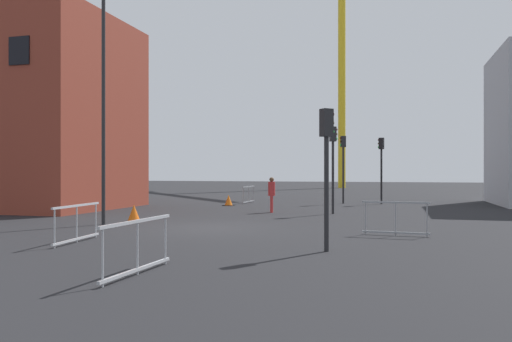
{
  "coord_description": "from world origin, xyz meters",
  "views": [
    {
      "loc": [
        6.43,
        -16.95,
        2.04
      ],
      "look_at": [
        0.0,
        6.55,
        2.04
      ],
      "focal_mm": 35.45,
      "sensor_mm": 36.0,
      "label": 1
    }
  ],
  "objects_px": {
    "traffic_light_island": "(343,158)",
    "pedestrian_walking": "(272,192)",
    "construction_crane": "(345,34)",
    "streetlamp_tall": "(102,87)",
    "traffic_cone_striped": "(229,201)",
    "traffic_cone_on_verge": "(134,214)",
    "traffic_light_verge": "(333,156)",
    "traffic_light_median": "(327,155)",
    "traffic_light_crosswalk": "(381,160)"
  },
  "relations": [
    {
      "from": "traffic_light_median",
      "to": "traffic_light_island",
      "type": "height_order",
      "value": "traffic_light_island"
    },
    {
      "from": "construction_crane",
      "to": "traffic_cone_on_verge",
      "type": "xyz_separation_m",
      "value": [
        -4.34,
        -43.26,
        -18.29
      ]
    },
    {
      "from": "traffic_light_median",
      "to": "traffic_light_crosswalk",
      "type": "height_order",
      "value": "traffic_light_crosswalk"
    },
    {
      "from": "pedestrian_walking",
      "to": "traffic_cone_striped",
      "type": "distance_m",
      "value": 5.51
    },
    {
      "from": "streetlamp_tall",
      "to": "traffic_light_median",
      "type": "bearing_deg",
      "value": -25.09
    },
    {
      "from": "traffic_light_median",
      "to": "traffic_light_verge",
      "type": "bearing_deg",
      "value": 95.8
    },
    {
      "from": "traffic_light_verge",
      "to": "pedestrian_walking",
      "type": "relative_size",
      "value": 2.4
    },
    {
      "from": "traffic_light_island",
      "to": "pedestrian_walking",
      "type": "xyz_separation_m",
      "value": [
        -2.73,
        -7.88,
        -1.83
      ]
    },
    {
      "from": "construction_crane",
      "to": "traffic_light_crosswalk",
      "type": "xyz_separation_m",
      "value": [
        4.98,
        -29.31,
        -15.87
      ]
    },
    {
      "from": "pedestrian_walking",
      "to": "traffic_cone_striped",
      "type": "xyz_separation_m",
      "value": [
        -3.6,
        4.11,
        -0.71
      ]
    },
    {
      "from": "construction_crane",
      "to": "streetlamp_tall",
      "type": "relative_size",
      "value": 3.07
    },
    {
      "from": "traffic_light_median",
      "to": "streetlamp_tall",
      "type": "bearing_deg",
      "value": 154.91
    },
    {
      "from": "traffic_light_median",
      "to": "traffic_light_crosswalk",
      "type": "relative_size",
      "value": 0.88
    },
    {
      "from": "traffic_light_crosswalk",
      "to": "traffic_light_verge",
      "type": "bearing_deg",
      "value": -104.15
    },
    {
      "from": "traffic_light_crosswalk",
      "to": "traffic_cone_on_verge",
      "type": "height_order",
      "value": "traffic_light_crosswalk"
    },
    {
      "from": "construction_crane",
      "to": "traffic_cone_striped",
      "type": "relative_size",
      "value": 44.7
    },
    {
      "from": "construction_crane",
      "to": "traffic_cone_striped",
      "type": "xyz_separation_m",
      "value": [
        -3.67,
        -33.24,
        -18.32
      ]
    },
    {
      "from": "traffic_light_verge",
      "to": "traffic_cone_on_verge",
      "type": "bearing_deg",
      "value": -141.15
    },
    {
      "from": "pedestrian_walking",
      "to": "traffic_cone_striped",
      "type": "height_order",
      "value": "pedestrian_walking"
    },
    {
      "from": "traffic_light_crosswalk",
      "to": "traffic_cone_striped",
      "type": "xyz_separation_m",
      "value": [
        -8.65,
        -3.93,
        -2.45
      ]
    },
    {
      "from": "construction_crane",
      "to": "traffic_cone_striped",
      "type": "height_order",
      "value": "construction_crane"
    },
    {
      "from": "traffic_light_island",
      "to": "pedestrian_walking",
      "type": "bearing_deg",
      "value": -109.07
    },
    {
      "from": "traffic_light_island",
      "to": "traffic_cone_on_verge",
      "type": "relative_size",
      "value": 6.17
    },
    {
      "from": "traffic_light_verge",
      "to": "traffic_cone_on_verge",
      "type": "relative_size",
      "value": 6.02
    },
    {
      "from": "construction_crane",
      "to": "traffic_cone_on_verge",
      "type": "bearing_deg",
      "value": -95.73
    },
    {
      "from": "pedestrian_walking",
      "to": "traffic_cone_on_verge",
      "type": "bearing_deg",
      "value": -125.83
    },
    {
      "from": "traffic_cone_striped",
      "to": "traffic_cone_on_verge",
      "type": "xyz_separation_m",
      "value": [
        -0.67,
        -10.02,
        0.03
      ]
    },
    {
      "from": "construction_crane",
      "to": "streetlamp_tall",
      "type": "distance_m",
      "value": 46.67
    },
    {
      "from": "streetlamp_tall",
      "to": "traffic_cone_striped",
      "type": "distance_m",
      "value": 12.31
    },
    {
      "from": "streetlamp_tall",
      "to": "traffic_light_island",
      "type": "xyz_separation_m",
      "value": [
        7.7,
        14.96,
        -2.41
      ]
    },
    {
      "from": "streetlamp_tall",
      "to": "traffic_cone_on_verge",
      "type": "xyz_separation_m",
      "value": [
        0.71,
        1.17,
        -4.93
      ]
    },
    {
      "from": "traffic_light_median",
      "to": "traffic_cone_striped",
      "type": "relative_size",
      "value": 5.71
    },
    {
      "from": "traffic_light_island",
      "to": "traffic_light_verge",
      "type": "distance_m",
      "value": 7.93
    },
    {
      "from": "traffic_light_crosswalk",
      "to": "traffic_light_island",
      "type": "relative_size",
      "value": 0.97
    },
    {
      "from": "traffic_light_island",
      "to": "streetlamp_tall",
      "type": "bearing_deg",
      "value": -117.23
    },
    {
      "from": "construction_crane",
      "to": "pedestrian_walking",
      "type": "height_order",
      "value": "construction_crane"
    },
    {
      "from": "traffic_light_island",
      "to": "traffic_cone_on_verge",
      "type": "distance_m",
      "value": 15.66
    },
    {
      "from": "construction_crane",
      "to": "traffic_cone_on_verge",
      "type": "height_order",
      "value": "construction_crane"
    },
    {
      "from": "construction_crane",
      "to": "traffic_light_verge",
      "type": "relative_size",
      "value": 6.81
    },
    {
      "from": "construction_crane",
      "to": "traffic_light_island",
      "type": "relative_size",
      "value": 6.66
    },
    {
      "from": "traffic_light_median",
      "to": "traffic_light_crosswalk",
      "type": "bearing_deg",
      "value": 87.38
    },
    {
      "from": "traffic_light_median",
      "to": "traffic_light_verge",
      "type": "xyz_separation_m",
      "value": [
        -1.15,
        11.31,
        0.33
      ]
    },
    {
      "from": "traffic_cone_on_verge",
      "to": "streetlamp_tall",
      "type": "bearing_deg",
      "value": -121.13
    },
    {
      "from": "traffic_light_crosswalk",
      "to": "traffic_cone_striped",
      "type": "height_order",
      "value": "traffic_light_crosswalk"
    },
    {
      "from": "construction_crane",
      "to": "traffic_light_island",
      "type": "bearing_deg",
      "value": -84.86
    },
    {
      "from": "construction_crane",
      "to": "traffic_light_verge",
      "type": "xyz_separation_m",
      "value": [
        2.94,
        -37.39,
        -15.84
      ]
    },
    {
      "from": "streetlamp_tall",
      "to": "traffic_cone_on_verge",
      "type": "bearing_deg",
      "value": 58.87
    },
    {
      "from": "streetlamp_tall",
      "to": "pedestrian_walking",
      "type": "relative_size",
      "value": 5.31
    },
    {
      "from": "construction_crane",
      "to": "traffic_light_median",
      "type": "bearing_deg",
      "value": -85.2
    },
    {
      "from": "pedestrian_walking",
      "to": "traffic_cone_on_verge",
      "type": "distance_m",
      "value": 7.32
    }
  ]
}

